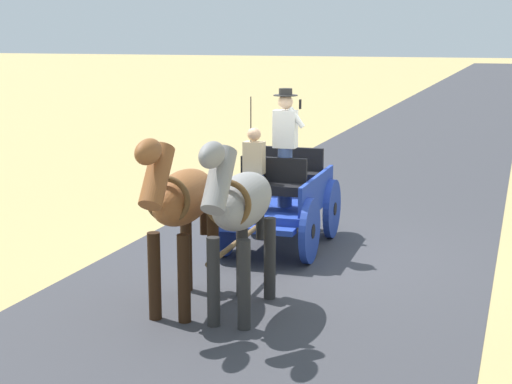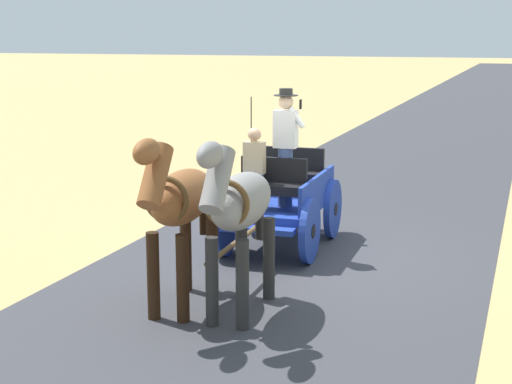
{
  "view_description": "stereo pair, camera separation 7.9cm",
  "coord_description": "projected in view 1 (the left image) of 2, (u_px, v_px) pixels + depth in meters",
  "views": [
    {
      "loc": [
        -3.06,
        11.11,
        3.3
      ],
      "look_at": [
        0.48,
        0.89,
        1.1
      ],
      "focal_mm": 54.91,
      "sensor_mm": 36.0,
      "label": 1
    },
    {
      "loc": [
        -3.14,
        11.08,
        3.3
      ],
      "look_at": [
        0.48,
        0.89,
        1.1
      ],
      "focal_mm": 54.91,
      "sensor_mm": 36.0,
      "label": 2
    }
  ],
  "objects": [
    {
      "name": "ground_plane",
      "position": [
        305.0,
        254.0,
        11.92
      ],
      "size": [
        200.0,
        200.0,
        0.0
      ],
      "primitive_type": "plane",
      "color": "tan"
    },
    {
      "name": "horse_off_side",
      "position": [
        181.0,
        202.0,
        9.3
      ],
      "size": [
        0.68,
        2.14,
        2.21
      ],
      "color": "brown",
      "rests_on": "ground"
    },
    {
      "name": "road_surface",
      "position": [
        305.0,
        253.0,
        11.92
      ],
      "size": [
        5.57,
        160.0,
        0.01
      ],
      "primitive_type": "cube",
      "color": "#38383D",
      "rests_on": "ground"
    },
    {
      "name": "horse_near_side",
      "position": [
        240.0,
        206.0,
        9.08
      ],
      "size": [
        0.63,
        2.13,
        2.21
      ],
      "color": "gray",
      "rests_on": "ground"
    },
    {
      "name": "horse_drawn_carriage",
      "position": [
        280.0,
        196.0,
        12.12
      ],
      "size": [
        1.47,
        4.51,
        2.5
      ],
      "color": "#1E3899",
      "rests_on": "ground"
    }
  ]
}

